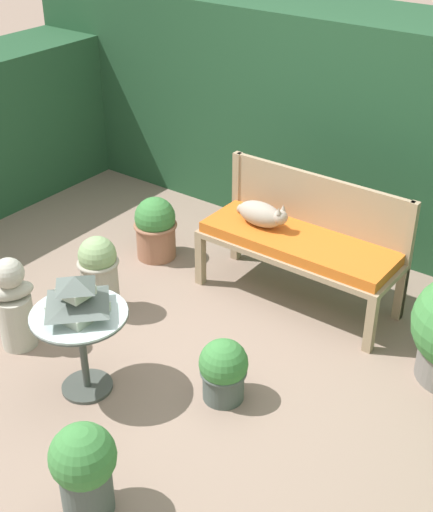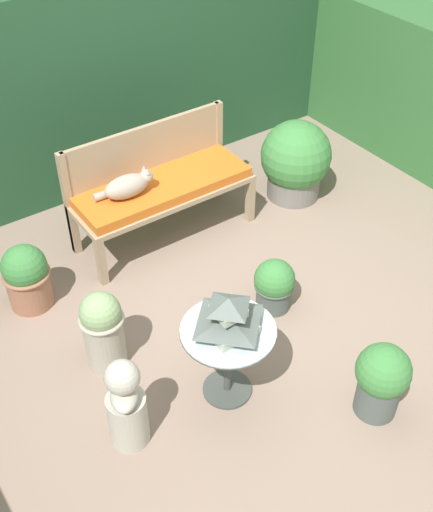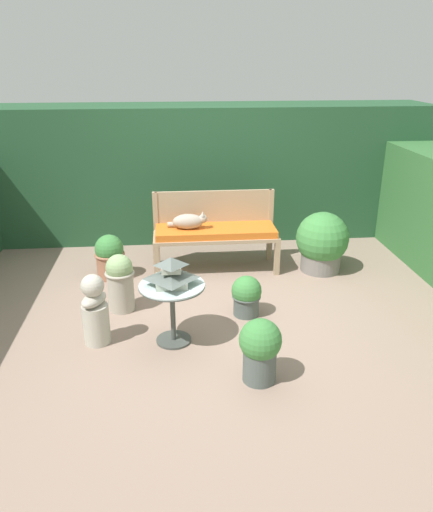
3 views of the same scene
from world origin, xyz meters
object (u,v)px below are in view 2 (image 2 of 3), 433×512
(potted_plant_path_edge, at_px, (295,161))
(potted_plant_hedge_corner, at_px, (103,329))
(patio_table, at_px, (228,344))
(pagoda_birdhouse, at_px, (228,317))
(garden_bench, at_px, (163,190))
(potted_plant_bench_right, at_px, (27,276))
(cat, at_px, (127,186))
(potted_plant_table_near, at_px, (274,285))
(garden_bust, at_px, (126,405))
(potted_plant_bench_left, at_px, (381,379))

(potted_plant_path_edge, bearing_deg, potted_plant_hedge_corner, -160.93)
(patio_table, relative_size, pagoda_birdhouse, 1.61)
(garden_bench, distance_m, potted_plant_bench_right, 1.22)
(cat, distance_m, potted_plant_table_near, 1.30)
(patio_table, height_order, garden_bust, garden_bust)
(potted_plant_hedge_corner, bearing_deg, garden_bench, 42.30)
(potted_plant_hedge_corner, bearing_deg, garden_bust, -105.36)
(garden_bench, distance_m, potted_plant_path_edge, 1.23)
(potted_plant_hedge_corner, distance_m, potted_plant_table_near, 1.23)
(pagoda_birdhouse, height_order, potted_plant_bench_right, pagoda_birdhouse)
(garden_bench, distance_m, cat, 0.35)
(garden_bust, relative_size, potted_plant_bench_right, 1.28)
(cat, height_order, patio_table, cat)
(potted_plant_bench_right, xyz_separation_m, potted_plant_hedge_corner, (0.19, -0.80, 0.05))
(garden_bust, bearing_deg, potted_plant_bench_left, -87.97)
(potted_plant_bench_right, height_order, potted_plant_path_edge, potted_plant_path_edge)
(garden_bench, height_order, patio_table, patio_table)
(potted_plant_bench_right, xyz_separation_m, potted_plant_table_near, (1.40, -1.02, -0.05))
(pagoda_birdhouse, bearing_deg, potted_plant_bench_left, -44.03)
(potted_plant_table_near, bearing_deg, cat, 113.68)
(cat, distance_m, potted_plant_bench_right, 0.97)
(pagoda_birdhouse, height_order, potted_plant_table_near, pagoda_birdhouse)
(garden_bench, relative_size, potted_plant_bench_right, 2.84)
(potted_plant_hedge_corner, relative_size, potted_plant_path_edge, 0.83)
(garden_bust, distance_m, potted_plant_bench_right, 1.40)
(garden_bust, xyz_separation_m, potted_plant_path_edge, (2.40, 1.37, 0.04))
(patio_table, xyz_separation_m, potted_plant_path_edge, (1.73, 1.41, -0.09))
(potted_plant_table_near, distance_m, potted_plant_path_edge, 1.43)
(potted_plant_bench_right, distance_m, potted_plant_hedge_corner, 0.82)
(potted_plant_path_edge, bearing_deg, patio_table, -140.77)
(garden_bust, xyz_separation_m, potted_plant_hedge_corner, (0.16, 0.60, 0.00))
(garden_bench, relative_size, potted_plant_path_edge, 2.04)
(cat, height_order, potted_plant_table_near, cat)
(potted_plant_path_edge, bearing_deg, pagoda_birdhouse, -140.77)
(pagoda_birdhouse, distance_m, garden_bust, 0.75)
(patio_table, distance_m, pagoda_birdhouse, 0.23)
(cat, height_order, pagoda_birdhouse, pagoda_birdhouse)
(garden_bench, distance_m, garden_bust, 1.93)
(pagoda_birdhouse, distance_m, potted_plant_bench_left, 0.98)
(cat, height_order, potted_plant_path_edge, cat)
(cat, bearing_deg, garden_bust, -118.74)
(potted_plant_hedge_corner, height_order, potted_plant_path_edge, potted_plant_path_edge)
(potted_plant_path_edge, bearing_deg, cat, 174.62)
(patio_table, bearing_deg, potted_plant_hedge_corner, 127.97)
(cat, relative_size, potted_plant_bench_left, 0.87)
(garden_bench, height_order, potted_plant_path_edge, potted_plant_path_edge)
(cat, distance_m, potted_plant_hedge_corner, 1.20)
(potted_plant_bench_right, xyz_separation_m, potted_plant_path_edge, (2.42, -0.03, 0.09))
(potted_plant_bench_left, xyz_separation_m, potted_plant_hedge_corner, (-1.15, 1.27, 0.02))
(pagoda_birdhouse, relative_size, potted_plant_hedge_corner, 0.61)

